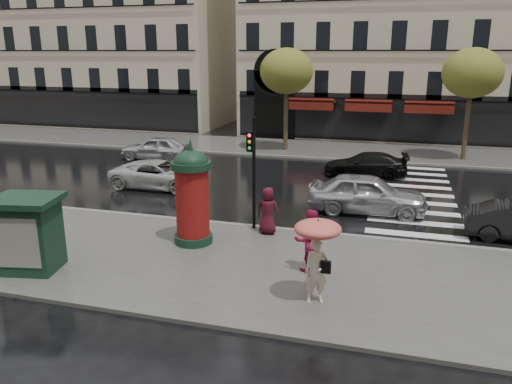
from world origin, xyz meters
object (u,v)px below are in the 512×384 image
(morris_column, at_px, (192,194))
(traffic_light, at_px, (253,163))
(woman_umbrella, at_px, (317,247))
(car_white, at_px, (160,175))
(car_black, at_px, (366,164))
(woman_red, at_px, (309,240))
(newsstand, at_px, (29,233))
(man_burgundy, at_px, (268,211))
(car_silver, at_px, (367,194))
(car_far_silver, at_px, (156,148))

(morris_column, bearing_deg, traffic_light, 49.90)
(woman_umbrella, xyz_separation_m, car_white, (-9.18, 9.53, -0.97))
(traffic_light, distance_m, car_black, 10.57)
(woman_red, xyz_separation_m, newsstand, (-7.95, -2.18, 0.21))
(woman_red, bearing_deg, morris_column, -40.23)
(woman_umbrella, relative_size, car_black, 0.53)
(woman_red, bearing_deg, traffic_light, -73.76)
(traffic_light, bearing_deg, morris_column, -130.10)
(morris_column, bearing_deg, man_burgundy, 34.77)
(traffic_light, bearing_deg, car_silver, 41.65)
(car_silver, relative_size, car_black, 1.10)
(traffic_light, relative_size, car_far_silver, 0.96)
(woman_red, xyz_separation_m, car_silver, (1.24, 6.48, -0.25))
(woman_umbrella, distance_m, car_black, 14.77)
(woman_umbrella, xyz_separation_m, man_burgundy, (-2.48, 4.58, -0.67))
(woman_umbrella, xyz_separation_m, car_far_silver, (-12.43, 15.50, -0.91))
(morris_column, height_order, newsstand, morris_column)
(woman_red, xyz_separation_m, car_white, (-8.67, 7.67, -0.40))
(woman_red, relative_size, newsstand, 0.84)
(woman_red, relative_size, car_silver, 0.40)
(morris_column, distance_m, newsstand, 5.08)
(woman_red, height_order, car_far_silver, woman_red)
(morris_column, xyz_separation_m, car_white, (-4.48, 6.49, -1.18))
(man_burgundy, bearing_deg, car_silver, -128.38)
(man_burgundy, relative_size, morris_column, 0.47)
(man_burgundy, relative_size, newsstand, 0.75)
(car_black, bearing_deg, woman_umbrella, -6.54)
(woman_umbrella, relative_size, car_silver, 0.48)
(newsstand, bearing_deg, car_far_silver, 104.08)
(car_silver, xyz_separation_m, car_black, (-0.50, 6.40, -0.18))
(woman_red, height_order, newsstand, newsstand)
(man_burgundy, bearing_deg, morris_column, 36.92)
(traffic_light, bearing_deg, car_white, 142.59)
(traffic_light, distance_m, car_far_silver, 14.22)
(newsstand, bearing_deg, traffic_light, 44.45)
(car_silver, bearing_deg, car_black, 2.51)
(car_silver, height_order, car_far_silver, car_silver)
(morris_column, bearing_deg, car_silver, 44.29)
(car_black, bearing_deg, traffic_light, -24.51)
(woman_umbrella, xyz_separation_m, newsstand, (-8.46, -0.33, -0.36))
(man_burgundy, relative_size, car_far_silver, 0.40)
(traffic_light, bearing_deg, newsstand, -135.55)
(woman_umbrella, relative_size, car_white, 0.48)
(man_burgundy, bearing_deg, woman_umbrella, 120.60)
(car_black, bearing_deg, morris_column, -28.50)
(man_burgundy, height_order, car_silver, man_burgundy)
(traffic_light, height_order, car_white, traffic_light)
(woman_umbrella, height_order, car_black, woman_umbrella)
(car_black, bearing_deg, man_burgundy, -20.59)
(man_burgundy, xyz_separation_m, traffic_light, (-0.65, 0.32, 1.62))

